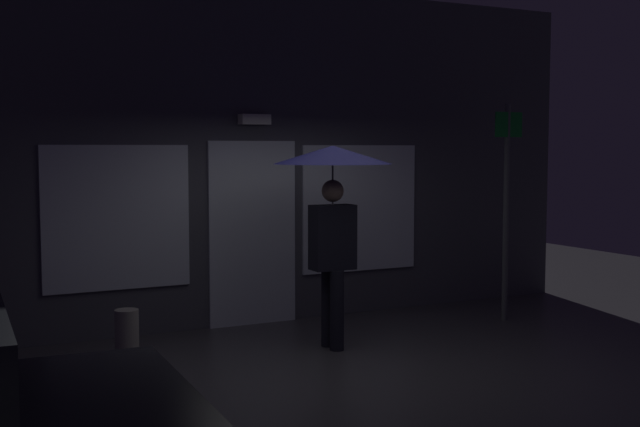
{
  "coord_description": "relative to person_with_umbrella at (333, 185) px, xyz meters",
  "views": [
    {
      "loc": [
        -3.68,
        -6.78,
        2.12
      ],
      "look_at": [
        0.15,
        0.7,
        1.44
      ],
      "focal_mm": 45.67,
      "sensor_mm": 36.0,
      "label": 1
    }
  ],
  "objects": [
    {
      "name": "sidewalk_bollard",
      "position": [
        -2.09,
        0.39,
        -1.47
      ],
      "size": [
        0.23,
        0.23,
        0.53
      ],
      "primitive_type": "cylinder",
      "color": "#9E998E",
      "rests_on": "ground"
    },
    {
      "name": "building_facade",
      "position": [
        -0.3,
        1.64,
        0.27
      ],
      "size": [
        9.25,
        0.48,
        4.04
      ],
      "color": "#4C4C56",
      "rests_on": "ground"
    },
    {
      "name": "street_sign_post",
      "position": [
        2.54,
        0.26,
        -0.24
      ],
      "size": [
        0.4,
        0.07,
        2.65
      ],
      "color": "#595B60",
      "rests_on": "ground"
    },
    {
      "name": "person_with_umbrella",
      "position": [
        0.0,
        0.0,
        0.0
      ],
      "size": [
        1.25,
        1.25,
        2.14
      ],
      "rotation": [
        0.0,
        0.0,
        3.13
      ],
      "color": "black",
      "rests_on": "ground"
    },
    {
      "name": "ground_plane",
      "position": [
        -0.3,
        -0.7,
        -1.74
      ],
      "size": [
        18.0,
        18.0,
        0.0
      ],
      "primitive_type": "plane",
      "color": "#423F44"
    }
  ]
}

